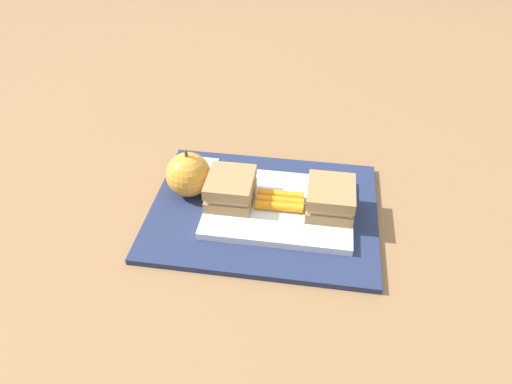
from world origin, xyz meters
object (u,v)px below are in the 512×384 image
Objects in this scene: carrot_sticks_bundle at (280,201)px; paper_napkin at (195,169)px; food_tray at (279,207)px; sandwich_half_left at (330,198)px; sandwich_half_right at (231,189)px; apple at (188,175)px.

carrot_sticks_bundle reaches higher than paper_napkin.
food_tray reaches higher than paper_napkin.
sandwich_half_right is (0.16, 0.00, 0.00)m from sandwich_half_left.
food_tray is 0.18m from paper_napkin.
paper_napkin is (0.16, -0.08, -0.00)m from food_tray.
food_tray is 3.29× the size of paper_napkin.
sandwich_half_left is at bearing 160.41° from paper_napkin.
apple reaches higher than carrot_sticks_bundle.
sandwich_half_left is 0.16m from sandwich_half_right.
sandwich_half_left reaches higher than food_tray.
carrot_sticks_bundle is (0.08, -0.00, -0.01)m from sandwich_half_left.
carrot_sticks_bundle reaches higher than food_tray.
sandwich_half_right reaches higher than paper_napkin.
apple is at bearing -16.60° from sandwich_half_right.
sandwich_half_right is 0.08m from apple.
carrot_sticks_bundle is (-0.08, -0.00, -0.01)m from sandwich_half_right.
food_tray is 0.08m from sandwich_half_left.
sandwich_half_left is at bearing 180.00° from sandwich_half_right.
apple reaches higher than food_tray.
food_tray is 2.88× the size of sandwich_half_left.
food_tray is 0.01m from carrot_sticks_bundle.
food_tray is 2.88× the size of sandwich_half_right.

